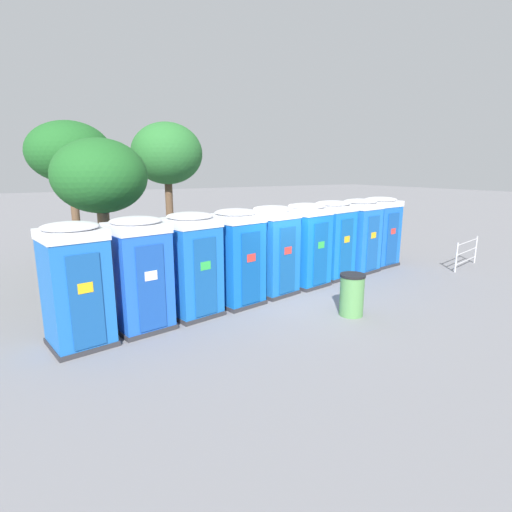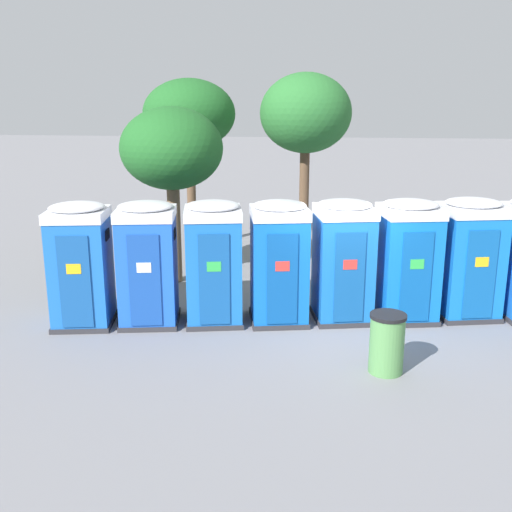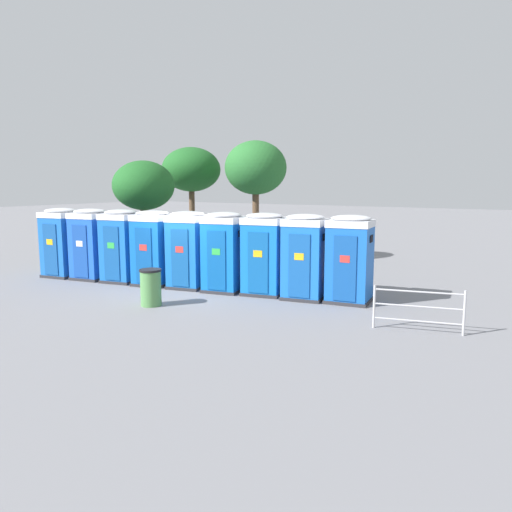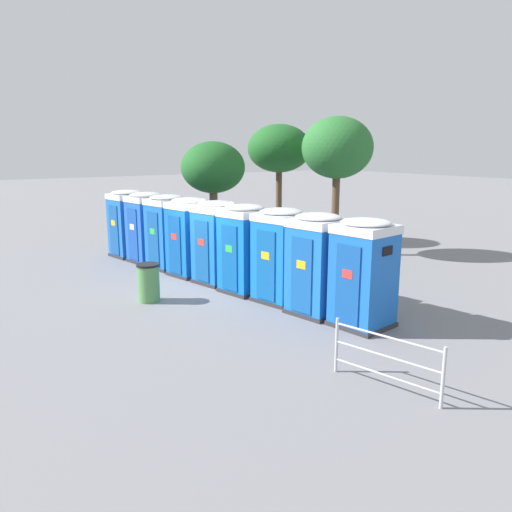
# 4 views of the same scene
# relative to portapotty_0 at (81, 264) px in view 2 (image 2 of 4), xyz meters

# --- Properties ---
(ground_plane) EXTENTS (120.00, 120.00, 0.00)m
(ground_plane) POSITION_rel_portapotty_0_xyz_m (5.33, 0.62, -1.28)
(ground_plane) COLOR slate
(portapotty_0) EXTENTS (1.35, 1.38, 2.54)m
(portapotty_0) POSITION_rel_portapotty_0_xyz_m (0.00, 0.00, 0.00)
(portapotty_0) COLOR #2D2D33
(portapotty_0) RESTS_ON ground
(portapotty_1) EXTENTS (1.37, 1.38, 2.54)m
(portapotty_1) POSITION_rel_portapotty_0_xyz_m (1.32, 0.25, -0.00)
(portapotty_1) COLOR #2D2D33
(portapotty_1) RESTS_ON ground
(portapotty_2) EXTENTS (1.38, 1.40, 2.54)m
(portapotty_2) POSITION_rel_portapotty_0_xyz_m (2.64, 0.47, 0.00)
(portapotty_2) COLOR #2D2D33
(portapotty_2) RESTS_ON ground
(portapotty_3) EXTENTS (1.37, 1.40, 2.54)m
(portapotty_3) POSITION_rel_portapotty_0_xyz_m (3.97, 0.66, 0.00)
(portapotty_3) COLOR #2D2D33
(portapotty_3) RESTS_ON ground
(portapotty_4) EXTENTS (1.38, 1.41, 2.54)m
(portapotty_4) POSITION_rel_portapotty_0_xyz_m (5.28, 0.93, 0.00)
(portapotty_4) COLOR #2D2D33
(portapotty_4) RESTS_ON ground
(portapotty_5) EXTENTS (1.39, 1.40, 2.54)m
(portapotty_5) POSITION_rel_portapotty_0_xyz_m (6.61, 1.11, -0.00)
(portapotty_5) COLOR #2D2D33
(portapotty_5) RESTS_ON ground
(portapotty_6) EXTENTS (1.45, 1.43, 2.54)m
(portapotty_6) POSITION_rel_portapotty_0_xyz_m (7.91, 1.44, -0.00)
(portapotty_6) COLOR #2D2D33
(portapotty_6) RESTS_ON ground
(street_tree_0) EXTENTS (2.72, 2.72, 5.09)m
(street_tree_0) POSITION_rel_portapotty_0_xyz_m (0.82, 6.55, 2.75)
(street_tree_0) COLOR brown
(street_tree_0) RESTS_ON ground
(street_tree_1) EXTENTS (2.67, 2.67, 5.26)m
(street_tree_1) POSITION_rel_portapotty_0_xyz_m (4.23, 6.75, 2.78)
(street_tree_1) COLOR brown
(street_tree_1) RESTS_ON ground
(street_tree_2) EXTENTS (2.49, 2.49, 4.35)m
(street_tree_2) POSITION_rel_portapotty_0_xyz_m (1.15, 3.13, 2.03)
(street_tree_2) COLOR brown
(street_tree_2) RESTS_ON ground
(trash_can) EXTENTS (0.62, 0.62, 1.04)m
(trash_can) POSITION_rel_portapotty_0_xyz_m (5.98, -1.57, -0.76)
(trash_can) COLOR #518C4C
(trash_can) RESTS_ON ground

